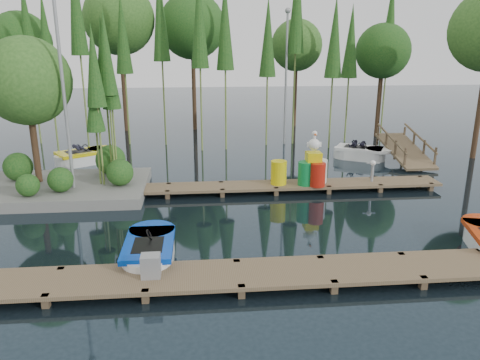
{
  "coord_description": "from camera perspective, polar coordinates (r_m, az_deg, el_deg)",
  "views": [
    {
      "loc": [
        -0.92,
        -14.51,
        5.61
      ],
      "look_at": [
        0.5,
        0.5,
        1.1
      ],
      "focal_mm": 35.0,
      "sensor_mm": 36.0,
      "label": 1
    }
  ],
  "objects": [
    {
      "name": "boat_white_far",
      "position": [
        23.79,
        14.46,
        3.22
      ],
      "size": [
        3.06,
        2.44,
        1.32
      ],
      "rotation": [
        0.0,
        0.0,
        0.2
      ],
      "color": "white",
      "rests_on": "ground"
    },
    {
      "name": "ramp",
      "position": [
        23.77,
        19.44,
        3.5
      ],
      "size": [
        1.5,
        3.94,
        1.49
      ],
      "color": "brown",
      "rests_on": "ground"
    },
    {
      "name": "island",
      "position": [
        18.75,
        -22.25,
        8.0
      ],
      "size": [
        6.2,
        4.2,
        6.75
      ],
      "color": "slate",
      "rests_on": "ground"
    },
    {
      "name": "lamp_island",
      "position": [
        17.66,
        -20.83,
        11.22
      ],
      "size": [
        0.3,
        0.3,
        7.25
      ],
      "color": "gray",
      "rests_on": "ground"
    },
    {
      "name": "lamp_rear",
      "position": [
        26.01,
        5.66,
        13.61
      ],
      "size": [
        0.3,
        0.3,
        7.25
      ],
      "color": "gray",
      "rests_on": "ground"
    },
    {
      "name": "utility_cabinet",
      "position": [
        11.26,
        -10.82,
        -10.24
      ],
      "size": [
        0.45,
        0.38,
        0.55
      ],
      "primitive_type": "cube",
      "color": "gray",
      "rests_on": "near_dock"
    },
    {
      "name": "boat_blue",
      "position": [
        12.68,
        -10.96,
        -8.58
      ],
      "size": [
        1.28,
        2.8,
        0.94
      ],
      "rotation": [
        0.0,
        0.0,
        -0.01
      ],
      "color": "white",
      "rests_on": "ground"
    },
    {
      "name": "seagull_post",
      "position": [
        18.92,
        15.89,
        1.51
      ],
      "size": [
        0.53,
        0.29,
        0.85
      ],
      "color": "gray",
      "rests_on": "far_dock"
    },
    {
      "name": "drum_cluster",
      "position": [
        18.05,
        9.02,
        1.35
      ],
      "size": [
        1.2,
        1.1,
        2.07
      ],
      "color": "#0D7D36",
      "rests_on": "far_dock"
    },
    {
      "name": "tree_screen",
      "position": [
        25.13,
        -8.35,
        17.65
      ],
      "size": [
        34.42,
        18.53,
        10.31
      ],
      "color": "#402B1B",
      "rests_on": "ground"
    },
    {
      "name": "near_dock",
      "position": [
        11.4,
        -0.13,
        -11.49
      ],
      "size": [
        18.0,
        1.5,
        0.5
      ],
      "color": "brown",
      "rests_on": "ground"
    },
    {
      "name": "yellow_barrel",
      "position": [
        17.96,
        4.74,
        0.91
      ],
      "size": [
        0.61,
        0.61,
        0.91
      ],
      "primitive_type": "cylinder",
      "color": "#DBC80B",
      "rests_on": "far_dock"
    },
    {
      "name": "far_dock",
      "position": [
        17.94,
        0.99,
        -0.8
      ],
      "size": [
        15.0,
        1.2,
        0.5
      ],
      "color": "brown",
      "rests_on": "ground"
    },
    {
      "name": "ground_plane",
      "position": [
        15.58,
        -1.66,
        -4.45
      ],
      "size": [
        90.0,
        90.0,
        0.0
      ],
      "primitive_type": "plane",
      "color": "#1B2933"
    },
    {
      "name": "boat_yellow_far",
      "position": [
        23.37,
        -18.49,
        2.68
      ],
      "size": [
        3.16,
        2.73,
        1.46
      ],
      "rotation": [
        0.0,
        0.0,
        0.24
      ],
      "color": "white",
      "rests_on": "ground"
    }
  ]
}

